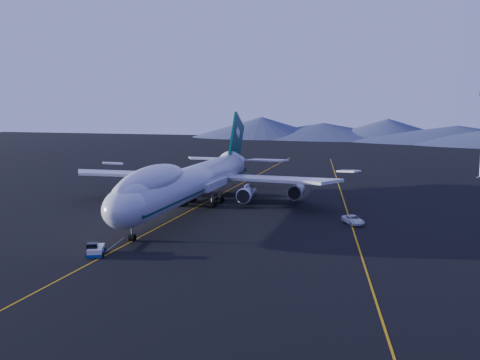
# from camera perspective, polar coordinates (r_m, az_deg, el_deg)

# --- Properties ---
(ground) EXTENTS (500.00, 500.00, 0.00)m
(ground) POSITION_cam_1_polar(r_m,az_deg,el_deg) (109.34, -5.08, -3.13)
(ground) COLOR black
(ground) RESTS_ON ground
(taxiway_line_main) EXTENTS (0.25, 220.00, 0.01)m
(taxiway_line_main) POSITION_cam_1_polar(r_m,az_deg,el_deg) (109.34, -5.08, -3.12)
(taxiway_line_main) COLOR #DE9D0D
(taxiway_line_main) RESTS_ON ground
(taxiway_line_side) EXTENTS (28.08, 198.09, 0.01)m
(taxiway_line_side) POSITION_cam_1_polar(r_m,az_deg,el_deg) (112.55, 11.25, -2.92)
(taxiway_line_side) COLOR #DE9D0D
(taxiway_line_side) RESTS_ON ground
(boeing_747) EXTENTS (59.62, 72.43, 19.37)m
(boeing_747) POSITION_cam_1_polar(r_m,az_deg,el_deg) (108.40, -5.11, -0.11)
(boeing_747) COLOR silver
(boeing_747) RESTS_ON ground
(pushback_tug) EXTENTS (3.59, 4.69, 1.83)m
(pushback_tug) POSITION_cam_1_polar(r_m,az_deg,el_deg) (79.13, -15.10, -7.31)
(pushback_tug) COLOR silver
(pushback_tug) RESTS_ON ground
(service_van) EXTENTS (4.88, 6.03, 1.53)m
(service_van) POSITION_cam_1_polar(r_m,az_deg,el_deg) (97.71, 11.97, -4.17)
(service_van) COLOR white
(service_van) RESTS_ON ground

